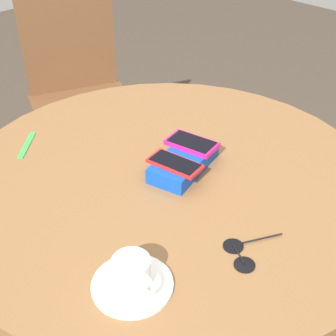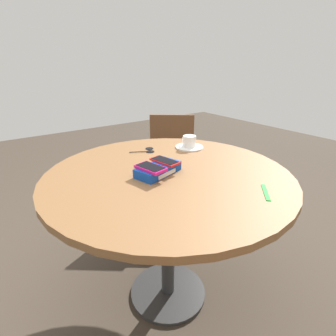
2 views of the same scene
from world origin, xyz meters
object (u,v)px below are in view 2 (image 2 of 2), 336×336
(saucer, at_px, (189,147))
(coffee_cup, at_px, (189,141))
(chair_near_window, at_px, (171,164))
(phone_box, at_px, (158,170))
(phone_red, at_px, (166,161))
(lanyard_strap, at_px, (266,192))
(phone_magenta, at_px, (151,168))
(sunglasses, at_px, (149,150))
(round_table, at_px, (168,191))

(saucer, height_order, coffee_cup, coffee_cup)
(coffee_cup, xyz_separation_m, chair_near_window, (0.24, 0.50, -0.36))
(phone_box, distance_m, chair_near_window, 0.99)
(phone_red, xyz_separation_m, saucer, (0.31, 0.19, -0.04))
(saucer, distance_m, lanyard_strap, 0.61)
(lanyard_strap, relative_size, chair_near_window, 0.17)
(saucer, bearing_deg, phone_magenta, -150.92)
(saucer, relative_size, sunglasses, 1.06)
(phone_red, relative_size, lanyard_strap, 1.09)
(phone_magenta, height_order, sunglasses, phone_magenta)
(phone_box, height_order, chair_near_window, chair_near_window)
(phone_magenta, xyz_separation_m, lanyard_strap, (0.29, -0.37, -0.05))
(phone_red, xyz_separation_m, lanyard_strap, (0.19, -0.41, -0.04))
(phone_box, height_order, phone_red, phone_red)
(round_table, xyz_separation_m, lanyard_strap, (0.19, -0.38, 0.10))
(sunglasses, bearing_deg, saucer, -23.17)
(phone_magenta, relative_size, coffee_cup, 1.42)
(coffee_cup, bearing_deg, round_table, -144.61)
(phone_red, distance_m, sunglasses, 0.30)
(phone_magenta, bearing_deg, phone_box, 20.78)
(phone_magenta, relative_size, chair_near_window, 0.18)
(coffee_cup, relative_size, sunglasses, 0.68)
(round_table, xyz_separation_m, phone_magenta, (-0.10, -0.01, 0.15))
(round_table, bearing_deg, sunglasses, 73.95)
(round_table, height_order, sunglasses, sunglasses)
(chair_near_window, bearing_deg, lanyard_strap, -108.25)
(phone_magenta, bearing_deg, round_table, 5.16)
(phone_magenta, xyz_separation_m, coffee_cup, (0.41, 0.23, -0.01))
(coffee_cup, height_order, chair_near_window, coffee_cup)
(phone_box, relative_size, sunglasses, 1.52)
(phone_red, bearing_deg, round_table, -100.14)
(phone_box, relative_size, lanyard_strap, 1.70)
(saucer, bearing_deg, coffee_cup, 90.13)
(round_table, distance_m, sunglasses, 0.34)
(phone_box, bearing_deg, phone_magenta, -159.22)
(round_table, bearing_deg, coffee_cup, 35.39)
(saucer, xyz_separation_m, lanyard_strap, (-0.12, -0.60, -0.00))
(phone_magenta, bearing_deg, chair_near_window, 48.16)
(round_table, distance_m, lanyard_strap, 0.44)
(phone_box, bearing_deg, chair_near_window, 49.70)
(saucer, bearing_deg, phone_red, -147.70)
(phone_red, relative_size, saucer, 0.92)
(lanyard_strap, bearing_deg, phone_magenta, 127.59)
(round_table, height_order, chair_near_window, chair_near_window)
(phone_magenta, height_order, coffee_cup, coffee_cup)
(phone_magenta, bearing_deg, lanyard_strap, -52.41)
(phone_box, bearing_deg, coffee_cup, 30.44)
(chair_near_window, bearing_deg, phone_red, -128.35)
(phone_red, relative_size, coffee_cup, 1.43)
(chair_near_window, bearing_deg, phone_magenta, -131.84)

